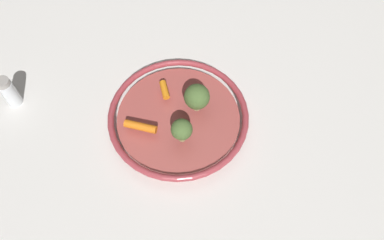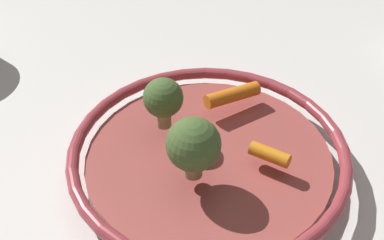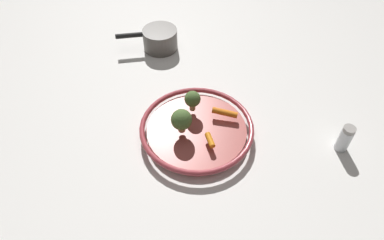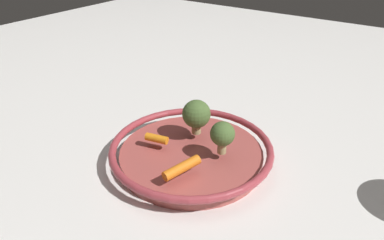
{
  "view_description": "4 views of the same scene",
  "coord_description": "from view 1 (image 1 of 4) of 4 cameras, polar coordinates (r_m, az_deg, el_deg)",
  "views": [
    {
      "loc": [
        -0.03,
        0.43,
        0.74
      ],
      "look_at": [
        -0.03,
        0.02,
        0.05
      ],
      "focal_mm": 36.32,
      "sensor_mm": 36.0,
      "label": 1
    },
    {
      "loc": [
        -0.31,
        -0.28,
        0.43
      ],
      "look_at": [
        -0.0,
        0.02,
        0.06
      ],
      "focal_mm": 50.74,
      "sensor_mm": 36.0,
      "label": 2
    },
    {
      "loc": [
        -0.04,
        -0.58,
        0.7
      ],
      "look_at": [
        -0.01,
        0.01,
        0.05
      ],
      "focal_mm": 31.84,
      "sensor_mm": 36.0,
      "label": 3
    },
    {
      "loc": [
        0.45,
        0.32,
        0.4
      ],
      "look_at": [
        -0.02,
        -0.01,
        0.08
      ],
      "focal_mm": 33.93,
      "sensor_mm": 36.0,
      "label": 4
    }
  ],
  "objects": [
    {
      "name": "ground_plane",
      "position": [
        0.85,
        -1.96,
        -0.45
      ],
      "size": [
        2.49,
        2.49,
        0.0
      ],
      "primitive_type": "plane",
      "color": "silver"
    },
    {
      "name": "serving_bowl",
      "position": [
        0.83,
        -2.0,
        0.26
      ],
      "size": [
        0.3,
        0.3,
        0.04
      ],
      "color": "#A84C47",
      "rests_on": "ground_plane"
    },
    {
      "name": "baby_carrot_near_rim",
      "position": [
        0.84,
        -4.06,
        4.43
      ],
      "size": [
        0.02,
        0.04,
        0.02
      ],
      "primitive_type": "cylinder",
      "rotation": [
        1.56,
        0.0,
        0.24
      ],
      "color": "orange",
      "rests_on": "serving_bowl"
    },
    {
      "name": "baby_carrot_center",
      "position": [
        0.8,
        -7.57,
        -0.95
      ],
      "size": [
        0.07,
        0.04,
        0.02
      ],
      "primitive_type": "cylinder",
      "rotation": [
        1.64,
        0.0,
        1.28
      ],
      "color": "orange",
      "rests_on": "serving_bowl"
    },
    {
      "name": "broccoli_floret_mid",
      "position": [
        0.75,
        -1.52,
        -1.45
      ],
      "size": [
        0.04,
        0.04,
        0.06
      ],
      "color": "tan",
      "rests_on": "serving_bowl"
    },
    {
      "name": "broccoli_floret_large",
      "position": [
        0.79,
        0.72,
        3.39
      ],
      "size": [
        0.05,
        0.05,
        0.07
      ],
      "color": "tan",
      "rests_on": "serving_bowl"
    },
    {
      "name": "salt_shaker",
      "position": [
        0.94,
        -25.29,
        3.76
      ],
      "size": [
        0.03,
        0.03,
        0.08
      ],
      "color": "silver",
      "rests_on": "ground_plane"
    }
  ]
}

